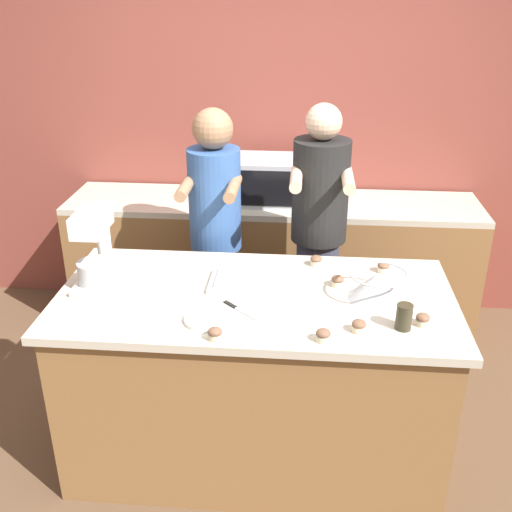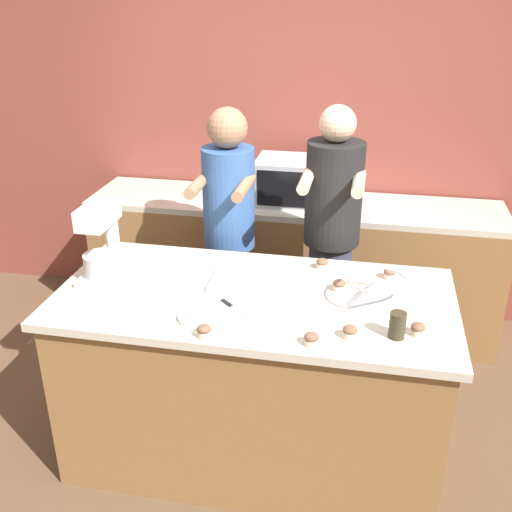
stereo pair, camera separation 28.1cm
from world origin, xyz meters
TOP-DOWN VIEW (x-y plane):
  - ground_plane at (0.00, 0.00)m, footprint 16.00×16.00m
  - back_wall at (0.00, 1.70)m, footprint 10.00×0.06m
  - island_counter at (0.00, 0.00)m, footprint 1.89×0.93m
  - back_counter at (0.00, 1.35)m, footprint 2.80×0.60m
  - person_left at (-0.30, 0.72)m, footprint 0.32×0.49m
  - person_right at (0.31, 0.73)m, footprint 0.34×0.50m
  - stand_mixer at (-0.77, 0.04)m, footprint 0.20×0.30m
  - mixing_bowl at (0.57, 0.01)m, footprint 0.28×0.28m
  - baking_tray at (-0.05, 0.10)m, footprint 0.36×0.25m
  - microwave_oven at (0.01, 1.35)m, footprint 0.52×0.38m
  - drinking_glass at (0.66, -0.25)m, footprint 0.07×0.07m
  - small_plate at (-0.19, -0.26)m, footprint 0.20×0.20m
  - knife at (-0.06, -0.15)m, footprint 0.17×0.16m
  - cupcake_0 at (0.29, 0.34)m, footprint 0.06×0.06m
  - cupcake_1 at (0.74, -0.21)m, footprint 0.06×0.06m
  - cupcake_2 at (0.63, 0.30)m, footprint 0.06×0.06m
  - cupcake_3 at (-0.13, -0.41)m, footprint 0.06×0.06m
  - cupcake_4 at (0.39, 0.12)m, footprint 0.06×0.06m
  - cupcake_5 at (0.31, -0.38)m, footprint 0.06×0.06m
  - cupcake_6 at (0.47, -0.29)m, footprint 0.06×0.06m

SIDE VIEW (x-z plane):
  - ground_plane at x=0.00m, z-range 0.00..0.00m
  - back_counter at x=0.00m, z-range 0.00..0.94m
  - island_counter at x=0.00m, z-range 0.00..0.95m
  - person_left at x=-0.30m, z-range 0.06..1.74m
  - person_right at x=0.31m, z-range 0.05..1.77m
  - knife at x=-0.06m, z-range 0.94..0.95m
  - small_plate at x=-0.19m, z-range 0.95..0.96m
  - baking_tray at x=-0.05m, z-range 0.94..0.98m
  - cupcake_0 at x=0.29m, z-range 0.95..1.00m
  - cupcake_1 at x=0.74m, z-range 0.95..1.00m
  - cupcake_2 at x=0.63m, z-range 0.95..1.00m
  - cupcake_3 at x=-0.13m, z-range 0.95..1.00m
  - cupcake_4 at x=0.39m, z-range 0.95..1.00m
  - cupcake_5 at x=0.31m, z-range 0.95..1.00m
  - cupcake_6 at x=0.47m, z-range 0.95..1.00m
  - drinking_glass at x=0.66m, z-range 0.95..1.06m
  - mixing_bowl at x=0.57m, z-range 0.95..1.09m
  - microwave_oven at x=0.01m, z-range 0.94..1.23m
  - stand_mixer at x=-0.77m, z-range 0.92..1.31m
  - back_wall at x=0.00m, z-range 0.00..2.70m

